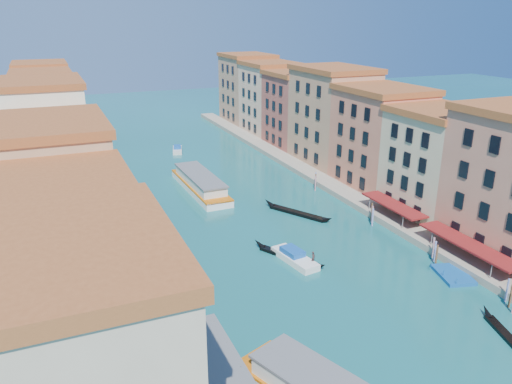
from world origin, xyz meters
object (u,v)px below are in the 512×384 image
Objects in this scene: vaporetto_far at (200,183)px; gondola_right at (512,340)px; gondola_fore at (289,255)px; blue_dock at (453,275)px.

vaporetto_far is 58.31m from gondola_right.
vaporetto_far is 2.07× the size of gondola_right.
vaporetto_far is 1.98× the size of gondola_fore.
blue_dock is (19.67, -43.53, -1.23)m from vaporetto_far.
gondola_right is (12.24, -25.15, 0.01)m from gondola_fore.
gondola_right is (15.17, -56.29, -1.04)m from vaporetto_far.
vaporetto_far is 47.79m from blue_dock.
gondola_fore is 27.97m from gondola_right.
gondola_fore is 1.04× the size of gondola_right.
gondola_fore is 1.80× the size of blue_dock.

